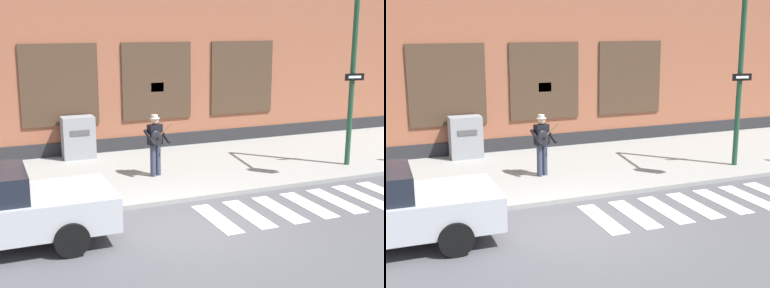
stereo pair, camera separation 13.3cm
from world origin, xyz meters
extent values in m
plane|color=#4C4C51|center=(0.00, 0.00, 0.00)|extent=(160.00, 160.00, 0.00)
cube|color=gray|center=(0.00, 4.24, 0.06)|extent=(28.00, 5.37, 0.11)
cube|color=#99563D|center=(0.00, 8.93, 4.60)|extent=(28.00, 4.00, 9.21)
cube|color=#28282B|center=(0.00, 6.91, 0.28)|extent=(28.00, 0.04, 0.55)
cube|color=#473323|center=(-1.58, 6.90, 2.35)|extent=(2.38, 0.06, 2.52)
cube|color=black|center=(-1.58, 6.89, 2.35)|extent=(2.26, 0.03, 2.40)
cube|color=#473323|center=(1.58, 6.90, 2.35)|extent=(2.38, 0.06, 2.52)
cube|color=black|center=(1.58, 6.89, 2.35)|extent=(2.26, 0.03, 2.40)
cube|color=#473323|center=(4.73, 6.90, 2.35)|extent=(2.38, 0.06, 2.52)
cube|color=black|center=(4.73, 6.89, 2.35)|extent=(2.26, 0.03, 2.40)
cube|color=yellow|center=(1.58, 6.88, 2.15)|extent=(0.44, 0.02, 0.30)
cube|color=silver|center=(0.63, 0.26, 0.01)|extent=(0.42, 1.90, 0.01)
cube|color=silver|center=(1.42, 0.26, 0.01)|extent=(0.42, 1.90, 0.01)
cube|color=silver|center=(2.22, 0.26, 0.01)|extent=(0.42, 1.90, 0.01)
cube|color=silver|center=(3.02, 0.26, 0.01)|extent=(0.42, 1.90, 0.01)
cube|color=silver|center=(3.81, 0.26, 0.01)|extent=(0.42, 1.90, 0.01)
cube|color=silver|center=(4.61, 0.26, 0.01)|extent=(0.42, 1.90, 0.01)
cube|color=silver|center=(-1.70, 0.98, 0.74)|extent=(0.06, 0.24, 0.12)
cube|color=silver|center=(-1.72, -0.16, 0.74)|extent=(0.06, 0.24, 0.12)
cylinder|color=black|center=(-2.62, 1.30, 0.33)|extent=(0.66, 0.25, 0.66)
cylinder|color=black|center=(-2.65, -0.45, 0.33)|extent=(0.66, 0.25, 0.66)
cylinder|color=#33384C|center=(0.47, 3.71, 0.55)|extent=(0.15, 0.15, 0.88)
cylinder|color=#33384C|center=(0.31, 3.64, 0.55)|extent=(0.15, 0.15, 0.88)
cube|color=black|center=(0.39, 3.68, 1.26)|extent=(0.43, 0.31, 0.55)
sphere|color=tan|center=(0.39, 3.68, 1.65)|extent=(0.22, 0.22, 0.22)
cylinder|color=beige|center=(0.39, 3.68, 1.71)|extent=(0.27, 0.28, 0.02)
cylinder|color=beige|center=(0.39, 3.68, 1.76)|extent=(0.18, 0.18, 0.09)
cylinder|color=black|center=(0.64, 3.65, 1.22)|extent=(0.22, 0.52, 0.39)
cylinder|color=black|center=(0.18, 3.52, 1.22)|extent=(0.22, 0.52, 0.39)
ellipsoid|color=black|center=(0.36, 3.49, 1.20)|extent=(0.38, 0.21, 0.44)
cylinder|color=black|center=(0.37, 3.43, 1.20)|extent=(0.09, 0.03, 0.09)
cylinder|color=brown|center=(0.61, 3.54, 1.38)|extent=(0.46, 0.16, 0.34)
cylinder|color=#1E472D|center=(6.02, 2.62, 2.70)|extent=(0.15, 0.15, 5.18)
cube|color=black|center=(6.01, 2.51, 2.71)|extent=(0.60, 0.11, 0.20)
cube|color=white|center=(6.01, 2.49, 2.71)|extent=(0.40, 0.06, 0.07)
cube|color=gray|center=(-1.16, 6.48, 0.76)|extent=(0.98, 0.59, 1.30)
cube|color=#4C4C4C|center=(-1.16, 6.17, 0.96)|extent=(0.59, 0.02, 0.16)
camera|label=1|loc=(-4.16, -9.76, 4.19)|focal=50.00mm
camera|label=2|loc=(-4.03, -9.81, 4.19)|focal=50.00mm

